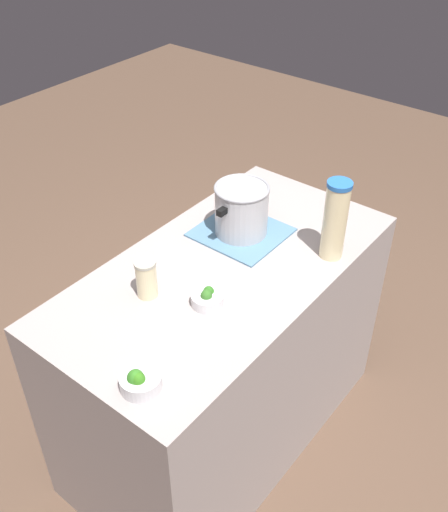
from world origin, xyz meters
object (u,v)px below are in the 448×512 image
Objects in this scene: broccoli_bowl_front at (207,298)px; broccoli_bowl_center at (140,381)px; cooking_pot at (241,209)px; lemonade_pitcher at (335,220)px; mason_jar at (146,278)px.

broccoli_bowl_center reaches higher than broccoli_bowl_front.
lemonade_pitcher is (0.09, -0.35, 0.05)m from cooking_pot.
cooking_pot reaches higher than broccoli_bowl_front.
broccoli_bowl_center is at bearing 173.19° from lemonade_pitcher.
cooking_pot is 0.50m from mason_jar.
cooking_pot is 2.52× the size of broccoli_bowl_front.
cooking_pot is 0.85m from broccoli_bowl_center.
mason_jar is at bearing 176.60° from cooking_pot.
mason_jar is 1.16× the size of broccoli_bowl_center.
mason_jar is at bearing 147.19° from lemonade_pitcher.
lemonade_pitcher is at bearing -32.81° from mason_jar.
mason_jar reaches higher than broccoli_bowl_center.
broccoli_bowl_center is (-0.31, -0.27, -0.04)m from mason_jar.
broccoli_bowl_front is at bearing 159.38° from lemonade_pitcher.
lemonade_pitcher is 0.55m from broccoli_bowl_front.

